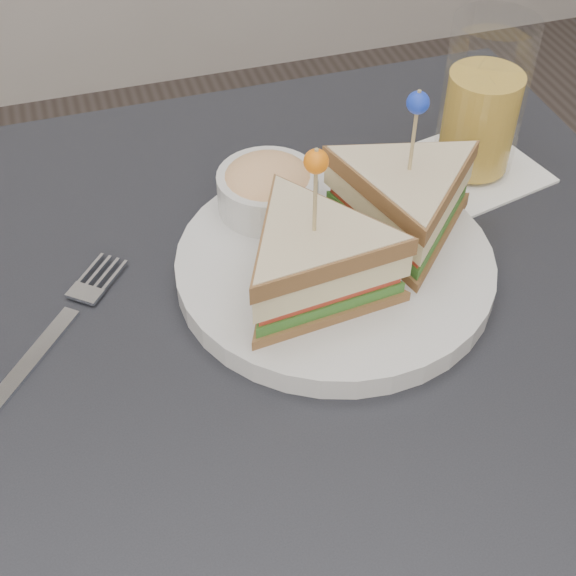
{
  "coord_description": "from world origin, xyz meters",
  "views": [
    {
      "loc": [
        -0.13,
        -0.42,
        1.25
      ],
      "look_at": [
        0.01,
        0.01,
        0.8
      ],
      "focal_mm": 50.0,
      "sensor_mm": 36.0,
      "label": 1
    }
  ],
  "objects": [
    {
      "name": "plate_meal",
      "position": [
        0.08,
        0.06,
        0.8
      ],
      "size": [
        0.37,
        0.37,
        0.17
      ],
      "rotation": [
        0.0,
        0.0,
        -0.42
      ],
      "color": "silver",
      "rests_on": "table"
    },
    {
      "name": "table",
      "position": [
        0.0,
        0.0,
        0.67
      ],
      "size": [
        0.8,
        0.8,
        0.75
      ],
      "color": "black",
      "rests_on": "ground"
    },
    {
      "name": "drink_set",
      "position": [
        0.26,
        0.17,
        0.82
      ],
      "size": [
        0.15,
        0.15,
        0.16
      ],
      "rotation": [
        0.0,
        0.0,
        0.23
      ],
      "color": "white",
      "rests_on": "table"
    },
    {
      "name": "cutlery_fork",
      "position": [
        -0.17,
        0.07,
        0.75
      ],
      "size": [
        0.14,
        0.17,
        0.01
      ],
      "rotation": [
        0.0,
        0.0,
        -0.69
      ],
      "color": "silver",
      "rests_on": "table"
    }
  ]
}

